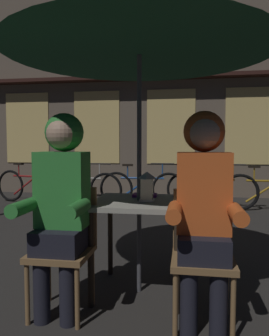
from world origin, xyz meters
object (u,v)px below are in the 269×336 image
object	(u,v)px
chair_right	(203,248)
bicycle_second	(81,188)
person_right_hooded	(204,197)
bicycle_fourth	(211,190)
chair_left	(65,242)
book	(145,195)
person_left_hooded	(61,193)
bicycle_third	(142,188)
patio_umbrella	(139,30)
lantern	(147,186)
bicycle_nearest	(30,186)
cafe_table	(139,213)

from	to	relation	value
chair_right	bicycle_second	xyz separation A→B (m)	(-2.13, 3.91, -0.14)
person_right_hooded	bicycle_fourth	world-z (taller)	person_right_hooded
chair_left	book	bearing A→B (deg)	48.16
bicycle_second	person_left_hooded	bearing A→B (deg)	-73.56
bicycle_third	patio_umbrella	bearing A→B (deg)	-82.65
lantern	bicycle_third	bearing A→B (deg)	98.28
bicycle_nearest	bicycle_second	size ratio (longest dim) A/B	0.99
chair_left	bicycle_third	distance (m)	4.08
chair_left	bicycle_second	distance (m)	4.09
cafe_table	bicycle_fourth	size ratio (longest dim) A/B	0.44
patio_umbrella	person_left_hooded	xyz separation A→B (m)	(-0.48, -0.43, -1.21)
person_left_hooded	lantern	bearing A→B (deg)	35.90
bicycle_nearest	book	xyz separation A→B (m)	(2.80, -3.50, 0.41)
bicycle_third	bicycle_nearest	bearing A→B (deg)	-179.76
chair_right	bicycle_fourth	world-z (taller)	chair_right
patio_umbrella	person_left_hooded	bearing A→B (deg)	-138.43
cafe_table	bicycle_third	size ratio (longest dim) A/B	0.44
patio_umbrella	bicycle_second	world-z (taller)	patio_umbrella
bicycle_second	chair_right	bearing A→B (deg)	-61.42
cafe_table	person_left_hooded	xyz separation A→B (m)	(-0.48, -0.43, 0.21)
chair_left	patio_umbrella	bearing A→B (deg)	37.55
person_left_hooded	cafe_table	bearing A→B (deg)	41.57
cafe_table	chair_left	world-z (taller)	chair_left
bicycle_third	lantern	bearing A→B (deg)	-81.72
lantern	bicycle_second	bearing A→B (deg)	115.66
bicycle_third	chair_left	bearing A→B (deg)	-90.03
person_left_hooded	bicycle_nearest	xyz separation A→B (m)	(-2.30, 4.12, -0.50)
patio_umbrella	bicycle_third	distance (m)	4.11
lantern	bicycle_second	distance (m)	4.00
bicycle_second	lantern	bearing A→B (deg)	-64.34
bicycle_nearest	bicycle_third	xyz separation A→B (m)	(2.30, 0.01, 0.00)
bicycle_nearest	chair_left	bearing A→B (deg)	-60.53
cafe_table	patio_umbrella	world-z (taller)	patio_umbrella
lantern	bicycle_nearest	xyz separation A→B (m)	(-2.84, 3.73, -0.51)
patio_umbrella	chair_left	bearing A→B (deg)	-142.45
cafe_table	bicycle_fourth	distance (m)	3.78
lantern	person_left_hooded	xyz separation A→B (m)	(-0.55, -0.40, -0.01)
chair_left	book	size ratio (longest dim) A/B	4.35
lantern	bicycle_nearest	distance (m)	4.71
patio_umbrella	bicycle_second	distance (m)	4.27
lantern	book	xyz separation A→B (m)	(-0.04, 0.22, -0.11)
person_left_hooded	bicycle_second	distance (m)	4.17
bicycle_nearest	book	world-z (taller)	bicycle_nearest
person_left_hooded	bicycle_fourth	world-z (taller)	person_left_hooded
patio_umbrella	person_left_hooded	distance (m)	1.37
chair_left	chair_right	xyz separation A→B (m)	(0.96, 0.00, 0.00)
patio_umbrella	bicycle_second	xyz separation A→B (m)	(-1.65, 3.54, -1.71)
bicycle_fourth	book	size ratio (longest dim) A/B	8.34
person_left_hooded	bicycle_nearest	bearing A→B (deg)	119.13
patio_umbrella	bicycle_nearest	world-z (taller)	patio_umbrella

